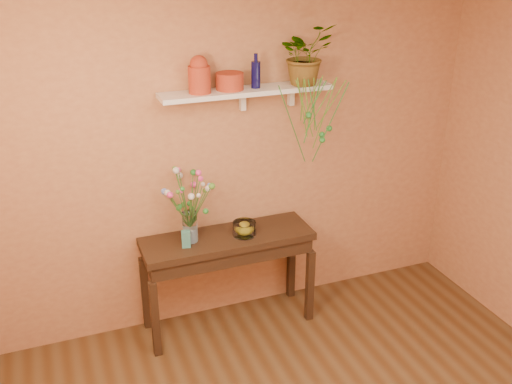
% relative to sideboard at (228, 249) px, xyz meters
% --- Properties ---
extents(room, '(4.04, 4.04, 2.70)m').
position_rel_sideboard_xyz_m(room, '(0.16, -1.76, 0.65)').
color(room, brown).
rests_on(room, ground).
extents(sideboard, '(1.34, 0.43, 0.82)m').
position_rel_sideboard_xyz_m(sideboard, '(0.00, 0.00, 0.00)').
color(sideboard, '#331F12').
rests_on(sideboard, ground).
extents(wall_shelf, '(1.30, 0.24, 0.19)m').
position_rel_sideboard_xyz_m(wall_shelf, '(0.22, 0.11, 1.22)').
color(wall_shelf, white).
rests_on(wall_shelf, room).
extents(terracotta_jug, '(0.18, 0.18, 0.27)m').
position_rel_sideboard_xyz_m(terracotta_jug, '(-0.15, 0.10, 1.37)').
color(terracotta_jug, '#A8331C').
rests_on(terracotta_jug, wall_shelf).
extents(terracotta_pot, '(0.25, 0.25, 0.12)m').
position_rel_sideboard_xyz_m(terracotta_pot, '(0.08, 0.12, 1.30)').
color(terracotta_pot, '#A8331C').
rests_on(terracotta_pot, wall_shelf).
extents(blue_bottle, '(0.07, 0.07, 0.25)m').
position_rel_sideboard_xyz_m(blue_bottle, '(0.28, 0.10, 1.34)').
color(blue_bottle, '#0A0939').
rests_on(blue_bottle, wall_shelf).
extents(spider_plant, '(0.47, 0.43, 0.45)m').
position_rel_sideboard_xyz_m(spider_plant, '(0.66, 0.08, 1.46)').
color(spider_plant, '#29782C').
rests_on(spider_plant, wall_shelf).
extents(plant_fronds, '(0.53, 0.32, 0.68)m').
position_rel_sideboard_xyz_m(plant_fronds, '(0.70, -0.07, 1.00)').
color(plant_fronds, '#29782C').
rests_on(plant_fronds, wall_shelf).
extents(glass_vase, '(0.12, 0.12, 0.24)m').
position_rel_sideboard_xyz_m(glass_vase, '(-0.29, 0.02, 0.22)').
color(glass_vase, white).
rests_on(glass_vase, sideboard).
extents(bouquet, '(0.36, 0.44, 0.50)m').
position_rel_sideboard_xyz_m(bouquet, '(-0.29, 0.03, 0.53)').
color(bouquet, '#386B28').
rests_on(bouquet, glass_vase).
extents(glass_bowl, '(0.18, 0.18, 0.11)m').
position_rel_sideboard_xyz_m(glass_bowl, '(0.13, -0.04, 0.17)').
color(glass_bowl, white).
rests_on(glass_bowl, sideboard).
extents(lemon, '(0.09, 0.09, 0.09)m').
position_rel_sideboard_xyz_m(lemon, '(0.13, -0.02, 0.17)').
color(lemon, yellow).
rests_on(lemon, glass_bowl).
extents(carton, '(0.07, 0.06, 0.13)m').
position_rel_sideboard_xyz_m(carton, '(-0.34, -0.06, 0.18)').
color(carton, teal).
rests_on(carton, sideboard).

